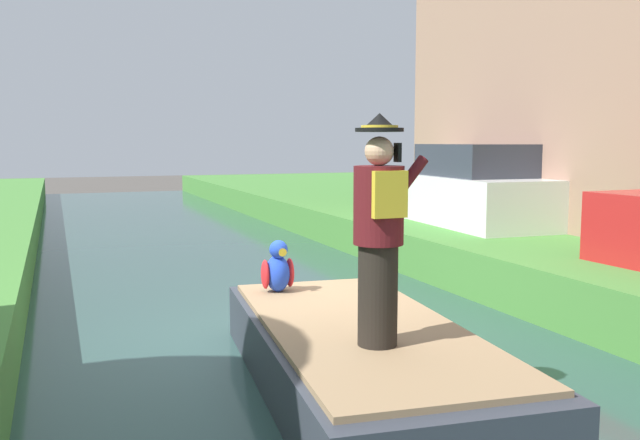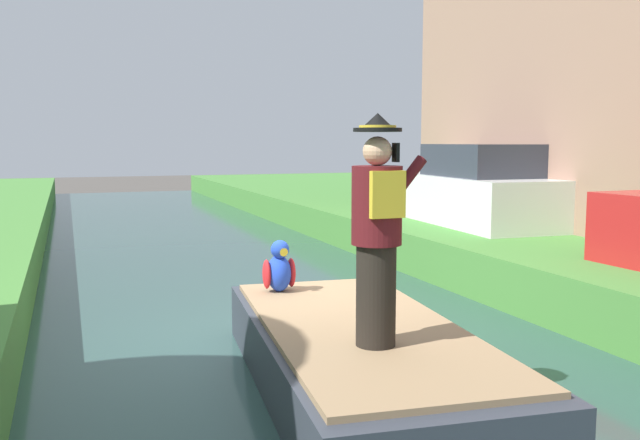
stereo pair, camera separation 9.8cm
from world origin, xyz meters
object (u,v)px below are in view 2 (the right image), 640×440
Objects in this scene: parked_car_white at (476,190)px; boat at (360,357)px; parrot_plush at (279,269)px; person_pirate at (377,231)px.

boat is at bearing -131.13° from parked_car_white.
parrot_plush is 0.14× the size of parked_car_white.
person_pirate reaches higher than boat.
boat is 1.39m from person_pirate.
boat is 7.66× the size of parrot_plush.
parrot_plush is (-0.29, 1.53, 0.55)m from boat.
person_pirate is (-0.14, -0.63, 1.23)m from boat.
boat is 1.07× the size of parked_car_white.
person_pirate is 7.94m from parked_car_white.
parked_car_white is (5.14, 4.02, 0.46)m from parrot_plush.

